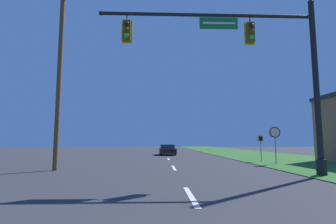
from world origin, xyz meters
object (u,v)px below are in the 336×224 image
object	(u,v)px
signal_mast	(263,64)
route_sign_post	(261,142)
stop_sign	(275,137)
car_ahead	(167,150)
utility_pole_near	(60,70)

from	to	relation	value
signal_mast	route_sign_post	xyz separation A→B (m)	(3.03, 8.36, -3.57)
stop_sign	route_sign_post	xyz separation A→B (m)	(-0.07, 2.37, -0.34)
car_ahead	utility_pole_near	world-z (taller)	utility_pole_near
car_ahead	stop_sign	distance (m)	15.13
car_ahead	stop_sign	xyz separation A→B (m)	(6.90, -13.40, 1.26)
route_sign_post	car_ahead	bearing A→B (deg)	121.74
signal_mast	utility_pole_near	xyz separation A→B (m)	(-10.35, 2.72, 0.39)
car_ahead	route_sign_post	xyz separation A→B (m)	(6.82, -11.03, 0.92)
car_ahead	utility_pole_near	xyz separation A→B (m)	(-6.56, -16.67, 4.88)
stop_sign	route_sign_post	distance (m)	2.40
car_ahead	route_sign_post	distance (m)	13.00
car_ahead	signal_mast	bearing A→B (deg)	-78.93
signal_mast	stop_sign	size ratio (longest dim) A/B	4.12
route_sign_post	utility_pole_near	xyz separation A→B (m)	(-13.38, -5.64, 3.95)
stop_sign	utility_pole_near	bearing A→B (deg)	-166.37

